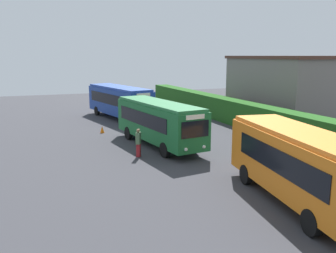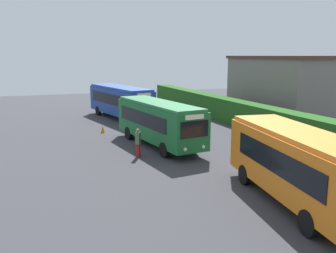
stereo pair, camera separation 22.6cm
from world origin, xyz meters
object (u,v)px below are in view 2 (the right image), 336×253
bus_orange (297,163)px  person_left (138,142)px  bus_green (158,121)px  bus_blue (120,100)px  traffic_cone (103,129)px

bus_orange → person_left: (-9.84, -4.35, -0.91)m
bus_green → bus_orange: size_ratio=1.06×
bus_blue → traffic_cone: size_ratio=17.77×
bus_green → bus_orange: 12.28m
traffic_cone → bus_green: bearing=26.2°
bus_blue → bus_green: bus_blue is taller
bus_green → bus_orange: bearing=2.3°
traffic_cone → bus_blue: bearing=154.2°
bus_blue → bus_green: bearing=-12.2°
bus_blue → traffic_cone: (6.41, -3.09, -1.61)m
bus_blue → bus_orange: bearing=-6.8°
person_left → traffic_cone: person_left is taller
bus_orange → bus_green: bearing=18.8°
person_left → traffic_cone: 8.26m
traffic_cone → bus_orange: bearing=15.7°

